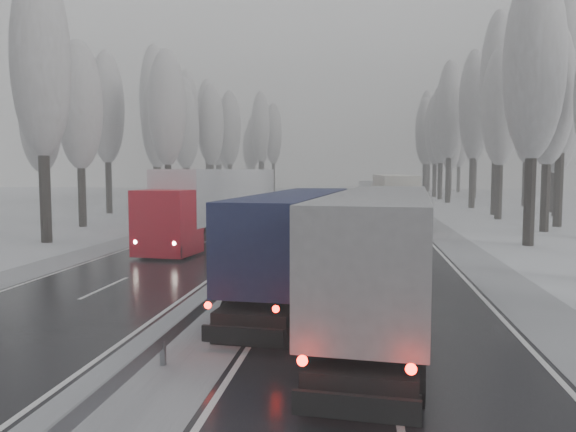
% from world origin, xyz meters
% --- Properties ---
extents(carriageway_right, '(7.50, 200.00, 0.03)m').
position_xyz_m(carriageway_right, '(5.25, 30.00, 0.01)').
color(carriageway_right, black).
rests_on(carriageway_right, ground).
extents(carriageway_left, '(7.50, 200.00, 0.03)m').
position_xyz_m(carriageway_left, '(-5.25, 30.00, 0.01)').
color(carriageway_left, black).
rests_on(carriageway_left, ground).
extents(median_slush, '(3.00, 200.00, 0.04)m').
position_xyz_m(median_slush, '(0.00, 30.00, 0.02)').
color(median_slush, '#9C9FA4').
rests_on(median_slush, ground).
extents(shoulder_right, '(2.40, 200.00, 0.04)m').
position_xyz_m(shoulder_right, '(10.20, 30.00, 0.02)').
color(shoulder_right, '#9C9FA4').
rests_on(shoulder_right, ground).
extents(shoulder_left, '(2.40, 200.00, 0.04)m').
position_xyz_m(shoulder_left, '(-10.20, 30.00, 0.02)').
color(shoulder_left, '#9C9FA4').
rests_on(shoulder_left, ground).
extents(median_guardrail, '(0.12, 200.00, 0.76)m').
position_xyz_m(median_guardrail, '(0.00, 29.99, 0.60)').
color(median_guardrail, slate).
rests_on(median_guardrail, ground).
extents(tree_18, '(3.60, 3.60, 16.58)m').
position_xyz_m(tree_18, '(14.51, 27.03, 10.70)').
color(tree_18, black).
rests_on(tree_18, ground).
extents(tree_20, '(3.60, 3.60, 15.71)m').
position_xyz_m(tree_20, '(17.90, 35.17, 10.14)').
color(tree_20, black).
rests_on(tree_20, ground).
extents(tree_21, '(3.60, 3.60, 18.62)m').
position_xyz_m(tree_21, '(20.12, 39.17, 12.00)').
color(tree_21, black).
rests_on(tree_21, ground).
extents(tree_22, '(3.60, 3.60, 15.86)m').
position_xyz_m(tree_22, '(17.02, 45.60, 10.24)').
color(tree_22, black).
rests_on(tree_22, ground).
extents(tree_23, '(3.60, 3.60, 13.55)m').
position_xyz_m(tree_23, '(23.31, 49.60, 8.77)').
color(tree_23, black).
rests_on(tree_23, ground).
extents(tree_24, '(3.60, 3.60, 20.49)m').
position_xyz_m(tree_24, '(17.90, 51.02, 13.19)').
color(tree_24, black).
rests_on(tree_24, ground).
extents(tree_25, '(3.60, 3.60, 19.44)m').
position_xyz_m(tree_25, '(24.81, 55.02, 12.52)').
color(tree_25, black).
rests_on(tree_25, ground).
extents(tree_26, '(3.60, 3.60, 18.78)m').
position_xyz_m(tree_26, '(17.56, 61.27, 12.10)').
color(tree_26, black).
rests_on(tree_26, ground).
extents(tree_27, '(3.60, 3.60, 17.62)m').
position_xyz_m(tree_27, '(24.72, 65.27, 11.36)').
color(tree_27, black).
rests_on(tree_27, ground).
extents(tree_28, '(3.60, 3.60, 19.62)m').
position_xyz_m(tree_28, '(16.34, 71.95, 12.64)').
color(tree_28, black).
rests_on(tree_28, ground).
extents(tree_29, '(3.60, 3.60, 18.11)m').
position_xyz_m(tree_29, '(23.71, 75.95, 11.67)').
color(tree_29, black).
rests_on(tree_29, ground).
extents(tree_30, '(3.60, 3.60, 17.86)m').
position_xyz_m(tree_30, '(16.56, 81.70, 11.52)').
color(tree_30, black).
rests_on(tree_30, ground).
extents(tree_31, '(3.60, 3.60, 18.58)m').
position_xyz_m(tree_31, '(22.48, 85.70, 11.97)').
color(tree_31, black).
rests_on(tree_31, ground).
extents(tree_32, '(3.60, 3.60, 17.33)m').
position_xyz_m(tree_32, '(16.63, 89.21, 11.18)').
color(tree_32, black).
rests_on(tree_32, ground).
extents(tree_33, '(3.60, 3.60, 14.33)m').
position_xyz_m(tree_33, '(19.77, 93.21, 9.26)').
color(tree_33, black).
rests_on(tree_33, ground).
extents(tree_34, '(3.60, 3.60, 17.63)m').
position_xyz_m(tree_34, '(15.73, 96.32, 11.37)').
color(tree_34, black).
rests_on(tree_34, ground).
extents(tree_35, '(3.60, 3.60, 18.25)m').
position_xyz_m(tree_35, '(24.94, 100.32, 11.77)').
color(tree_35, black).
rests_on(tree_35, ground).
extents(tree_36, '(3.60, 3.60, 20.23)m').
position_xyz_m(tree_36, '(17.04, 106.16, 13.02)').
color(tree_36, black).
rests_on(tree_36, ground).
extents(tree_37, '(3.60, 3.60, 16.37)m').
position_xyz_m(tree_37, '(24.02, 110.16, 10.56)').
color(tree_37, black).
rests_on(tree_37, ground).
extents(tree_38, '(3.60, 3.60, 17.97)m').
position_xyz_m(tree_38, '(18.73, 116.73, 11.59)').
color(tree_38, black).
rests_on(tree_38, ground).
extents(tree_39, '(3.60, 3.60, 16.19)m').
position_xyz_m(tree_39, '(21.55, 120.73, 10.45)').
color(tree_39, black).
rests_on(tree_39, ground).
extents(tree_58, '(3.60, 3.60, 17.21)m').
position_xyz_m(tree_58, '(-15.13, 24.57, 11.10)').
color(tree_58, black).
rests_on(tree_58, ground).
extents(tree_60, '(3.60, 3.60, 14.84)m').
position_xyz_m(tree_60, '(-17.75, 34.20, 9.59)').
color(tree_60, black).
rests_on(tree_60, ground).
extents(tree_61, '(3.60, 3.60, 13.95)m').
position_xyz_m(tree_61, '(-23.52, 38.20, 9.02)').
color(tree_61, black).
rests_on(tree_61, ground).
extents(tree_62, '(3.60, 3.60, 16.04)m').
position_xyz_m(tree_62, '(-13.94, 43.73, 10.36)').
color(tree_62, black).
rests_on(tree_62, ground).
extents(tree_63, '(3.60, 3.60, 16.88)m').
position_xyz_m(tree_63, '(-21.85, 47.73, 10.89)').
color(tree_63, black).
rests_on(tree_63, ground).
extents(tree_64, '(3.60, 3.60, 15.42)m').
position_xyz_m(tree_64, '(-18.26, 52.71, 9.96)').
color(tree_64, black).
rests_on(tree_64, ground).
extents(tree_65, '(3.60, 3.60, 19.48)m').
position_xyz_m(tree_65, '(-20.05, 56.71, 12.55)').
color(tree_65, black).
rests_on(tree_65, ground).
extents(tree_66, '(3.60, 3.60, 15.23)m').
position_xyz_m(tree_66, '(-18.16, 62.35, 9.84)').
color(tree_66, black).
rests_on(tree_66, ground).
extents(tree_67, '(3.60, 3.60, 17.09)m').
position_xyz_m(tree_67, '(-19.54, 66.35, 11.03)').
color(tree_67, black).
rests_on(tree_67, ground).
extents(tree_68, '(3.60, 3.60, 16.65)m').
position_xyz_m(tree_68, '(-16.58, 69.11, 10.75)').
color(tree_68, black).
rests_on(tree_68, ground).
extents(tree_69, '(3.60, 3.60, 19.35)m').
position_xyz_m(tree_69, '(-21.42, 73.11, 12.46)').
color(tree_69, black).
rests_on(tree_69, ground).
extents(tree_70, '(3.60, 3.60, 17.09)m').
position_xyz_m(tree_70, '(-16.33, 79.19, 11.03)').
color(tree_70, black).
rests_on(tree_70, ground).
extents(tree_71, '(3.60, 3.60, 19.61)m').
position_xyz_m(tree_71, '(-21.09, 83.19, 12.63)').
color(tree_71, black).
rests_on(tree_71, ground).
extents(tree_72, '(3.60, 3.60, 15.11)m').
position_xyz_m(tree_72, '(-18.93, 88.54, 9.76)').
color(tree_72, black).
rests_on(tree_72, ground).
extents(tree_73, '(3.60, 3.60, 17.22)m').
position_xyz_m(tree_73, '(-21.82, 92.54, 11.11)').
color(tree_73, black).
rests_on(tree_73, ground).
extents(tree_74, '(3.60, 3.60, 19.68)m').
position_xyz_m(tree_74, '(-15.07, 99.33, 12.67)').
color(tree_74, black).
rests_on(tree_74, ground).
extents(tree_75, '(3.60, 3.60, 18.60)m').
position_xyz_m(tree_75, '(-24.20, 103.33, 11.99)').
color(tree_75, black).
rests_on(tree_75, ground).
extents(tree_76, '(3.60, 3.60, 18.55)m').
position_xyz_m(tree_76, '(-14.05, 108.72, 11.95)').
color(tree_76, black).
rests_on(tree_76, ground).
extents(tree_77, '(3.60, 3.60, 14.32)m').
position_xyz_m(tree_77, '(-19.66, 112.72, 9.26)').
color(tree_77, black).
rests_on(tree_77, ground).
extents(tree_78, '(3.60, 3.60, 19.55)m').
position_xyz_m(tree_78, '(-17.56, 115.31, 12.59)').
color(tree_78, black).
rests_on(tree_78, ground).
extents(tree_79, '(3.60, 3.60, 17.07)m').
position_xyz_m(tree_79, '(-20.33, 119.31, 11.01)').
color(tree_79, black).
rests_on(tree_79, ground).
extents(truck_grey_tarp, '(3.84, 15.44, 3.93)m').
position_xyz_m(truck_grey_tarp, '(5.19, 8.73, 2.29)').
color(truck_grey_tarp, '#49484D').
rests_on(truck_grey_tarp, ground).
extents(truck_blue_box, '(3.49, 14.61, 3.72)m').
position_xyz_m(truck_blue_box, '(2.31, 12.65, 2.17)').
color(truck_blue_box, navy).
rests_on(truck_blue_box, ground).
extents(truck_cream_box, '(3.27, 16.23, 4.14)m').
position_xyz_m(truck_cream_box, '(7.06, 39.89, 2.41)').
color(truck_cream_box, beige).
rests_on(truck_cream_box, ground).
extents(box_truck_distant, '(3.40, 8.29, 3.01)m').
position_xyz_m(box_truck_distant, '(5.73, 77.28, 1.53)').
color(box_truck_distant, silver).
rests_on(box_truck_distant, ground).
extents(truck_red_white, '(4.95, 18.05, 4.59)m').
position_xyz_m(truck_red_white, '(-4.66, 26.40, 2.68)').
color(truck_red_white, red).
rests_on(truck_red_white, ground).
extents(truck_red_red, '(3.06, 16.59, 4.24)m').
position_xyz_m(truck_red_red, '(-7.83, 36.29, 2.47)').
color(truck_red_red, red).
rests_on(truck_red_red, ground).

